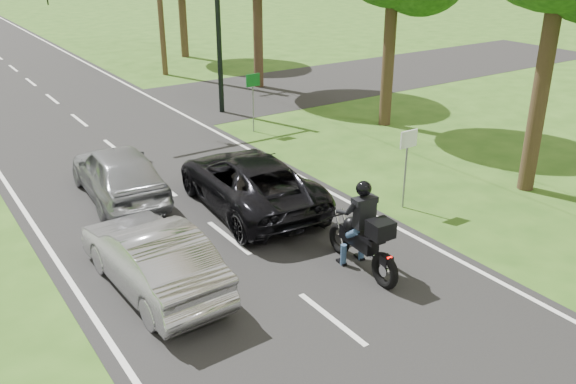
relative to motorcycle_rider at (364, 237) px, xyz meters
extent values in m
plane|color=#2B5116|center=(-1.67, -1.07, -0.81)|extent=(140.00, 140.00, 0.00)
cube|color=black|center=(-1.67, 8.93, -0.80)|extent=(8.00, 100.00, 0.01)
cube|color=black|center=(-1.67, 14.93, -0.81)|extent=(60.00, 7.00, 0.01)
torus|color=black|center=(0.07, 0.90, -0.45)|extent=(0.21, 0.73, 0.72)
torus|color=black|center=(-0.06, -0.74, -0.45)|extent=(0.23, 0.80, 0.79)
cube|color=black|center=(0.01, 0.19, -0.12)|extent=(0.38, 1.06, 0.33)
sphere|color=black|center=(0.03, 0.46, 0.08)|extent=(0.37, 0.37, 0.37)
cube|color=black|center=(-0.02, -0.19, 0.08)|extent=(0.42, 0.63, 0.11)
cube|color=#FF0C07|center=(-0.07, -0.86, -0.10)|extent=(0.11, 0.04, 0.05)
cylinder|color=silver|center=(0.14, -0.42, -0.47)|extent=(0.16, 0.88, 0.10)
cylinder|color=black|center=(0.05, 0.68, 0.27)|extent=(0.68, 0.09, 0.04)
cube|color=black|center=(-0.04, -0.52, 0.40)|extent=(0.51, 0.47, 0.35)
cube|color=black|center=(0.00, 0.02, 0.54)|extent=(0.45, 0.27, 0.66)
sphere|color=black|center=(0.01, 0.10, 1.06)|extent=(0.33, 0.33, 0.33)
cylinder|color=navy|center=(-0.21, 0.40, -0.56)|extent=(0.14, 0.14, 0.49)
cylinder|color=navy|center=(0.27, 0.37, -0.56)|extent=(0.14, 0.14, 0.49)
imported|color=black|center=(-0.33, 4.21, -0.08)|extent=(2.83, 5.38, 1.44)
imported|color=#9E9DA2|center=(-3.99, 1.82, -0.10)|extent=(1.67, 4.33, 1.41)
imported|color=#96989D|center=(-2.96, 6.67, -0.04)|extent=(2.07, 4.54, 1.51)
cylinder|color=black|center=(3.53, 12.93, 2.19)|extent=(0.20, 0.20, 6.00)
cylinder|color=slate|center=(3.03, 1.93, 0.19)|extent=(0.05, 0.05, 2.00)
cube|color=silver|center=(3.03, 1.90, 1.09)|extent=(0.55, 0.04, 0.45)
cylinder|color=slate|center=(3.23, 9.93, 0.19)|extent=(0.05, 0.05, 2.00)
cube|color=#0C591E|center=(3.23, 9.90, 1.09)|extent=(0.55, 0.04, 0.45)
cylinder|color=#332316|center=(6.83, 0.93, 2.55)|extent=(0.44, 0.44, 6.72)
cylinder|color=#332316|center=(7.83, 7.93, 2.13)|extent=(0.44, 0.44, 5.88)
cylinder|color=#332316|center=(7.13, 15.93, 2.69)|extent=(0.44, 0.44, 7.00)
cylinder|color=#332316|center=(7.53, 24.93, 2.41)|extent=(0.44, 0.44, 6.44)
camera|label=1|loc=(-7.71, -8.57, 5.86)|focal=38.00mm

